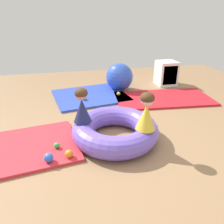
% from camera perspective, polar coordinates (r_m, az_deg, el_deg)
% --- Properties ---
extents(ground_plane, '(8.00, 8.00, 0.00)m').
position_cam_1_polar(ground_plane, '(2.97, 0.40, -8.07)').
color(ground_plane, '#93704C').
extents(gym_mat_far_right, '(1.60, 1.43, 0.04)m').
position_cam_1_polar(gym_mat_far_right, '(4.56, -5.70, 4.30)').
color(gym_mat_far_right, '#2D47B7').
rests_on(gym_mat_far_right, ground).
extents(gym_mat_near_left, '(1.51, 1.24, 0.04)m').
position_cam_1_polar(gym_mat_near_left, '(3.04, -22.42, -8.83)').
color(gym_mat_near_left, red).
rests_on(gym_mat_near_left, ground).
extents(gym_mat_far_left, '(1.98, 1.14, 0.04)m').
position_cam_1_polar(gym_mat_far_left, '(4.51, 13.34, 3.53)').
color(gym_mat_far_left, red).
rests_on(gym_mat_far_left, ground).
extents(inflatable_cushion, '(1.18, 1.18, 0.30)m').
position_cam_1_polar(inflatable_cushion, '(2.97, 0.85, -4.74)').
color(inflatable_cushion, '#7056D1').
rests_on(inflatable_cushion, ground).
extents(child_in_navy, '(0.28, 0.28, 0.46)m').
position_cam_1_polar(child_in_navy, '(2.80, -7.93, 1.66)').
color(child_in_navy, navy).
rests_on(child_in_navy, inflatable_cushion).
extents(child_in_yellow, '(0.30, 0.30, 0.48)m').
position_cam_1_polar(child_in_yellow, '(2.62, 9.03, 0.09)').
color(child_in_yellow, yellow).
rests_on(child_in_yellow, inflatable_cushion).
extents(play_ball_teal, '(0.10, 0.10, 0.10)m').
position_cam_1_polar(play_ball_teal, '(4.29, -7.57, 3.86)').
color(play_ball_teal, teal).
rests_on(play_ball_teal, gym_mat_far_right).
extents(play_ball_orange, '(0.10, 0.10, 0.10)m').
position_cam_1_polar(play_ball_orange, '(2.66, -11.27, -10.71)').
color(play_ball_orange, orange).
rests_on(play_ball_orange, gym_mat_near_left).
extents(play_ball_blue, '(0.11, 0.11, 0.11)m').
position_cam_1_polar(play_ball_blue, '(2.64, -16.33, -11.44)').
color(play_ball_blue, blue).
rests_on(play_ball_blue, gym_mat_near_left).
extents(play_ball_green, '(0.07, 0.07, 0.07)m').
position_cam_1_polar(play_ball_green, '(2.86, -14.32, -8.53)').
color(play_ball_green, green).
rests_on(play_ball_green, gym_mat_near_left).
extents(play_ball_yellow, '(0.08, 0.08, 0.08)m').
position_cam_1_polar(play_ball_yellow, '(4.48, 1.73, 4.85)').
color(play_ball_yellow, yellow).
rests_on(play_ball_yellow, gym_mat_far_right).
extents(exercise_ball_large, '(0.60, 0.60, 0.60)m').
position_cam_1_polar(exercise_ball_large, '(4.85, 1.98, 9.18)').
color(exercise_ball_large, blue).
rests_on(exercise_ball_large, ground).
extents(storage_cube, '(0.44, 0.44, 0.56)m').
position_cam_1_polar(storage_cube, '(5.38, 14.17, 9.82)').
color(storage_cube, white).
rests_on(storage_cube, ground).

